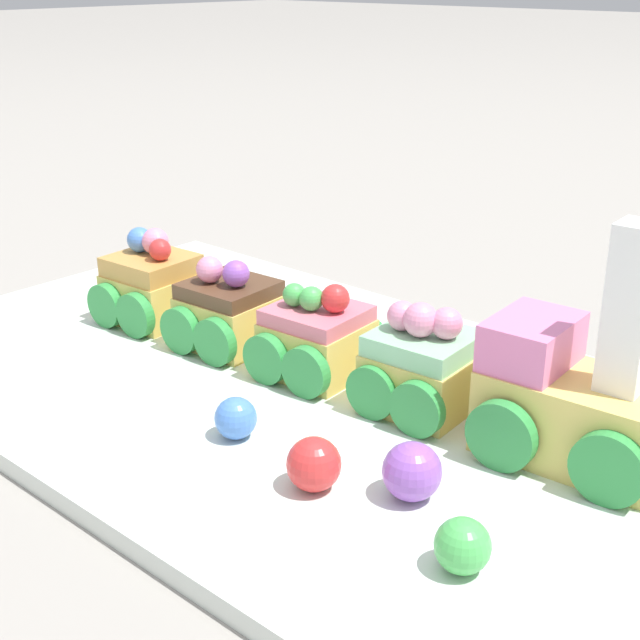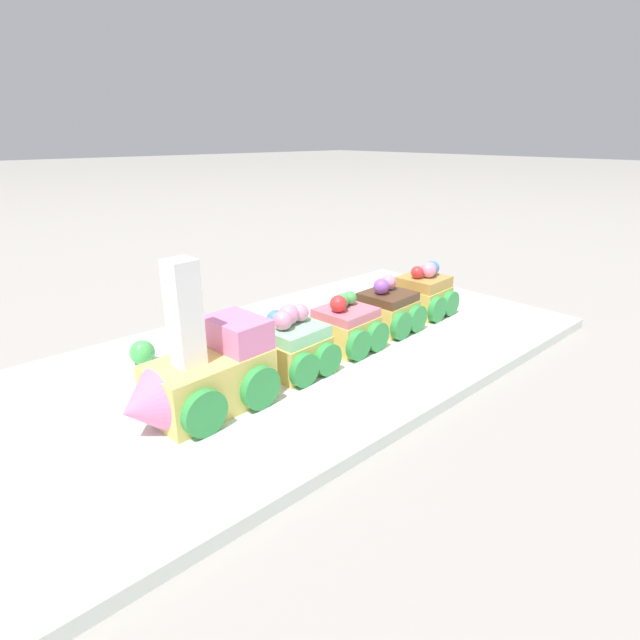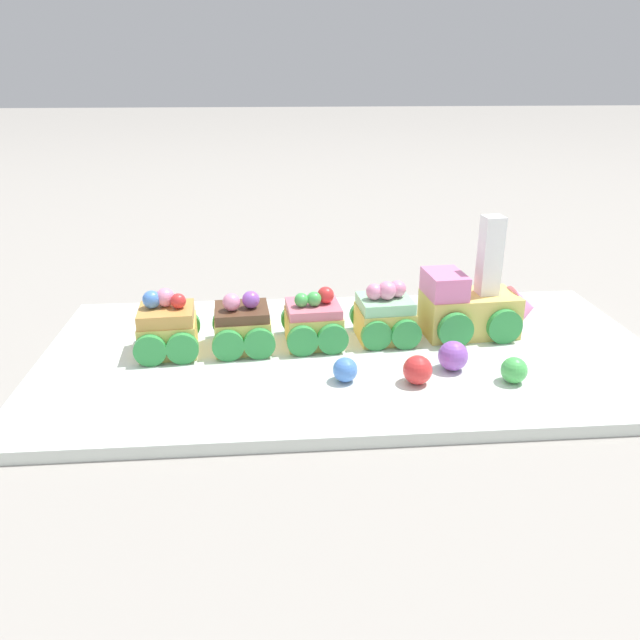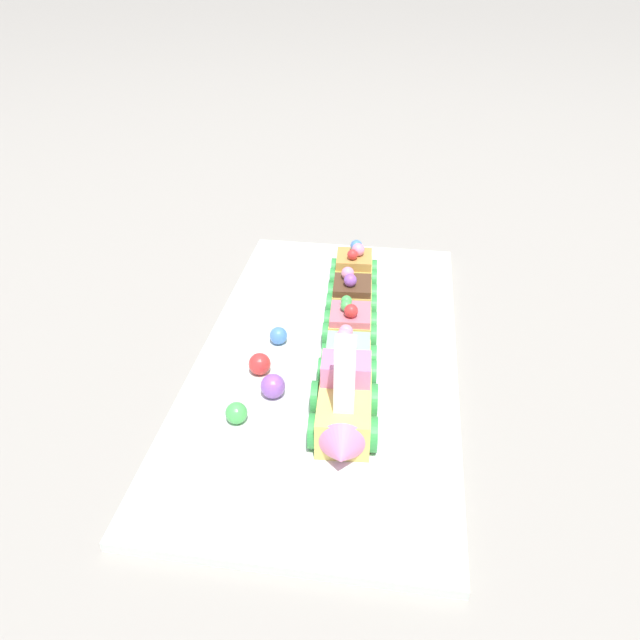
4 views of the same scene
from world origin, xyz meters
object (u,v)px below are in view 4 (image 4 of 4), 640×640
Objects in this scene: cake_car_mint at (348,358)px; gumball_green at (236,413)px; cake_car_chocolate at (352,296)px; gumball_purple at (273,386)px; cake_train_locomotive at (344,410)px; cake_car_caramel at (354,269)px; gumball_blue at (278,336)px; cake_car_strawberry at (350,325)px; gumball_red at (260,364)px.

gumball_green is (0.10, -0.11, -0.01)m from cake_car_mint.
cake_car_chocolate is 2.53× the size of gumball_purple.
gumball_purple is at bearing 147.99° from gumball_green.
cake_train_locomotive is 1.76× the size of cake_car_chocolate.
cake_car_caramel is 0.20m from gumball_blue.
cake_train_locomotive is 1.76× the size of cake_car_strawberry.
cake_train_locomotive reaches higher than cake_car_mint.
cake_train_locomotive is 1.76× the size of cake_car_mint.
cake_car_strawberry is (-0.18, -0.01, -0.01)m from cake_train_locomotive.
cake_car_mint is at bearing 132.25° from gumball_green.
gumball_blue is (-0.16, -0.11, -0.02)m from cake_train_locomotive.
cake_train_locomotive is 0.18m from cake_car_strawberry.
cake_train_locomotive is 5.28× the size of gumball_green.
cake_car_caramel is 3.16× the size of gumball_blue.
cake_car_caramel is at bearing 166.79° from gumball_purple.
cake_car_chocolate is 0.22m from gumball_purple.
gumball_green is (0.34, -0.10, -0.01)m from cake_car_caramel.
cake_car_strawberry is at bearing -0.16° from cake_car_caramel.
cake_car_chocolate is at bearing 149.63° from gumball_red.
gumball_purple is 1.18× the size of gumball_green.
gumball_red is (-0.09, -0.12, -0.02)m from cake_train_locomotive.
cake_car_mint is at bearing 96.39° from gumball_red.
cake_car_caramel reaches higher than cake_car_chocolate.
cake_car_strawberry is 2.99× the size of gumball_green.
gumball_purple is at bearing -17.24° from cake_car_caramel.
cake_train_locomotive reaches higher than cake_car_strawberry.
cake_car_strawberry is at bearing 0.11° from cake_car_chocolate.
cake_car_mint is at bearing -179.85° from cake_train_locomotive.
gumball_blue is at bearing 171.64° from gumball_red.
cake_train_locomotive is 0.10m from cake_car_mint.
gumball_red is at bearing -52.74° from cake_car_strawberry.
cake_car_mint is at bearing 60.77° from gumball_blue.
cake_car_strawberry is 0.14m from gumball_red.
gumball_red is at bearing -87.63° from cake_car_mint.
cake_car_chocolate is (-0.15, -0.01, -0.00)m from cake_car_mint.
gumball_blue is at bearing -171.68° from gumball_purple.
cake_train_locomotive is 0.19m from gumball_blue.
gumball_blue is at bearing -45.51° from cake_car_chocolate.
cake_train_locomotive is 0.15m from gumball_red.
gumball_red is (0.09, -0.10, -0.01)m from cake_car_strawberry.
cake_car_chocolate is at bearing 160.95° from gumball_purple.
gumball_red is at bearing -148.04° from gumball_purple.
cake_train_locomotive reaches higher than gumball_purple.
cake_car_mint reaches higher than cake_car_chocolate.
cake_car_strawberry is 0.15m from gumball_purple.
cake_car_mint and cake_car_caramel have the same top height.
cake_car_mint reaches higher than gumball_blue.
gumball_green is 0.90× the size of gumball_red.
gumball_green is (0.05, -0.03, -0.00)m from gumball_purple.
gumball_red is (-0.09, 0.01, 0.00)m from gumball_green.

